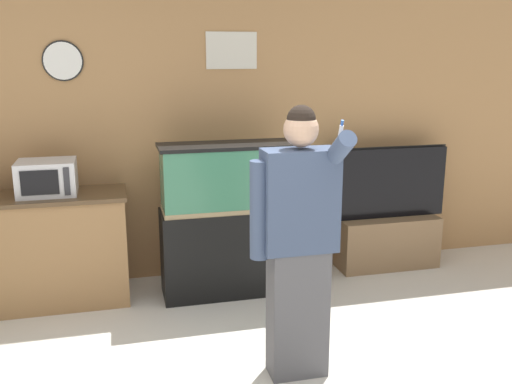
{
  "coord_description": "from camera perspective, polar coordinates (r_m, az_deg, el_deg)",
  "views": [
    {
      "loc": [
        -0.66,
        -2.65,
        2.06
      ],
      "look_at": [
        0.34,
        1.32,
        1.05
      ],
      "focal_mm": 40.0,
      "sensor_mm": 36.0,
      "label": 1
    }
  ],
  "objects": [
    {
      "name": "microwave",
      "position": [
        4.87,
        -20.17,
        1.36
      ],
      "size": [
        0.45,
        0.37,
        0.28
      ],
      "color": "silver",
      "rests_on": "counter_island"
    },
    {
      "name": "tv_on_stand",
      "position": [
        5.73,
        12.91,
        -3.78
      ],
      "size": [
        1.19,
        0.4,
        1.19
      ],
      "color": "brown",
      "rests_on": "ground_plane"
    },
    {
      "name": "aquarium_on_stand",
      "position": [
        4.9,
        -2.62,
        -2.78
      ],
      "size": [
        1.18,
        0.43,
        1.32
      ],
      "color": "black",
      "rests_on": "ground_plane"
    },
    {
      "name": "wall_back_paneled",
      "position": [
        5.24,
        -6.81,
        5.45
      ],
      "size": [
        10.0,
        0.08,
        2.6
      ],
      "color": "#A87A4C",
      "rests_on": "ground_plane"
    },
    {
      "name": "counter_island",
      "position": [
        5.04,
        -21.53,
        -5.52
      ],
      "size": [
        1.56,
        0.55,
        0.94
      ],
      "color": "olive",
      "rests_on": "ground_plane"
    },
    {
      "name": "person_standing",
      "position": [
        3.57,
        4.19,
        -4.9
      ],
      "size": [
        0.55,
        0.42,
        1.76
      ],
      "color": "#515156",
      "rests_on": "ground_plane"
    }
  ]
}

